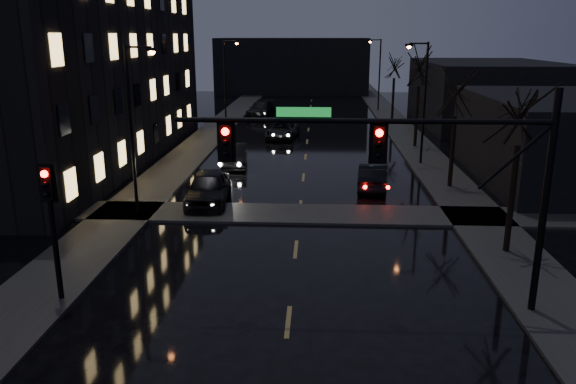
# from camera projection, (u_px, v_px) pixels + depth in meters

# --- Properties ---
(sidewalk_left) EXTENTS (3.00, 140.00, 0.12)m
(sidewalk_left) POSITION_uv_depth(u_px,v_px,m) (197.00, 147.00, 43.44)
(sidewalk_left) COLOR #2D2D2B
(sidewalk_left) RESTS_ON ground
(sidewalk_right) EXTENTS (3.00, 140.00, 0.12)m
(sidewalk_right) POSITION_uv_depth(u_px,v_px,m) (418.00, 149.00, 42.59)
(sidewalk_right) COLOR #2D2D2B
(sidewalk_right) RESTS_ON ground
(sidewalk_cross) EXTENTS (40.00, 3.00, 0.12)m
(sidewalk_cross) POSITION_uv_depth(u_px,v_px,m) (299.00, 214.00, 27.15)
(sidewalk_cross) COLOR #2D2D2B
(sidewalk_cross) RESTS_ON ground
(apartment_block) EXTENTS (12.00, 30.00, 12.00)m
(apartment_block) POSITION_uv_depth(u_px,v_px,m) (59.00, 73.00, 37.43)
(apartment_block) COLOR black
(apartment_block) RESTS_ON ground
(commercial_right_near) EXTENTS (10.00, 14.00, 5.00)m
(commercial_right_near) POSITION_uv_depth(u_px,v_px,m) (567.00, 139.00, 32.93)
(commercial_right_near) COLOR black
(commercial_right_near) RESTS_ON ground
(commercial_right_far) EXTENTS (12.00, 18.00, 6.00)m
(commercial_right_far) POSITION_uv_depth(u_px,v_px,m) (486.00, 93.00, 53.87)
(commercial_right_far) COLOR black
(commercial_right_far) RESTS_ON ground
(far_block) EXTENTS (22.00, 10.00, 8.00)m
(far_block) POSITION_uv_depth(u_px,v_px,m) (292.00, 66.00, 83.45)
(far_block) COLOR black
(far_block) RESTS_ON ground
(signal_mast) EXTENTS (11.11, 0.41, 7.00)m
(signal_mast) POSITION_uv_depth(u_px,v_px,m) (420.00, 160.00, 16.52)
(signal_mast) COLOR black
(signal_mast) RESTS_ON ground
(signal_pole_left) EXTENTS (0.35, 0.41, 4.53)m
(signal_pole_left) POSITION_uv_depth(u_px,v_px,m) (51.00, 214.00, 17.59)
(signal_pole_left) COLOR black
(signal_pole_left) RESTS_ON ground
(tree_near) EXTENTS (3.52, 3.52, 8.08)m
(tree_near) POSITION_uv_depth(u_px,v_px,m) (523.00, 97.00, 20.74)
(tree_near) COLOR black
(tree_near) RESTS_ON ground
(tree_mid_a) EXTENTS (3.30, 3.30, 7.58)m
(tree_mid_a) POSITION_uv_depth(u_px,v_px,m) (458.00, 84.00, 30.46)
(tree_mid_a) COLOR black
(tree_mid_a) RESTS_ON ground
(tree_mid_b) EXTENTS (3.74, 3.74, 8.59)m
(tree_mid_b) POSITION_uv_depth(u_px,v_px,m) (420.00, 60.00, 41.79)
(tree_mid_b) COLOR black
(tree_mid_b) RESTS_ON ground
(tree_far) EXTENTS (3.43, 3.43, 7.88)m
(tree_far) POSITION_uv_depth(u_px,v_px,m) (395.00, 60.00, 55.40)
(tree_far) COLOR black
(tree_far) RESTS_ON ground
(streetlight_l_near) EXTENTS (1.53, 0.28, 8.00)m
(streetlight_l_near) POSITION_uv_depth(u_px,v_px,m) (135.00, 117.00, 25.78)
(streetlight_l_near) COLOR black
(streetlight_l_near) RESTS_ON ground
(streetlight_l_far) EXTENTS (1.53, 0.28, 8.00)m
(streetlight_l_far) POSITION_uv_depth(u_px,v_px,m) (227.00, 76.00, 51.74)
(streetlight_l_far) COLOR black
(streetlight_l_far) RESTS_ON ground
(streetlight_r_mid) EXTENTS (1.53, 0.28, 8.00)m
(streetlight_r_mid) POSITION_uv_depth(u_px,v_px,m) (422.00, 93.00, 36.56)
(streetlight_r_mid) COLOR black
(streetlight_r_mid) RESTS_ON ground
(streetlight_r_far) EXTENTS (1.53, 0.28, 8.00)m
(streetlight_r_far) POSITION_uv_depth(u_px,v_px,m) (378.00, 68.00, 63.48)
(streetlight_r_far) COLOR black
(streetlight_r_far) RESTS_ON ground
(oncoming_car_a) EXTENTS (2.28, 5.14, 1.72)m
(oncoming_car_a) POSITION_uv_depth(u_px,v_px,m) (208.00, 188.00, 28.78)
(oncoming_car_a) COLOR black
(oncoming_car_a) RESTS_ON ground
(oncoming_car_b) EXTENTS (2.00, 4.60, 1.47)m
(oncoming_car_b) POSITION_uv_depth(u_px,v_px,m) (235.00, 156.00, 36.99)
(oncoming_car_b) COLOR black
(oncoming_car_b) RESTS_ON ground
(oncoming_car_c) EXTENTS (2.89, 5.22, 1.38)m
(oncoming_car_c) POSITION_uv_depth(u_px,v_px,m) (282.00, 130.00, 47.13)
(oncoming_car_c) COLOR black
(oncoming_car_c) RESTS_ON ground
(oncoming_car_d) EXTENTS (2.93, 5.76, 1.60)m
(oncoming_car_d) POSITION_uv_depth(u_px,v_px,m) (261.00, 109.00, 59.52)
(oncoming_car_d) COLOR black
(oncoming_car_d) RESTS_ON ground
(lead_car) EXTENTS (2.00, 4.58, 1.46)m
(lead_car) POSITION_uv_depth(u_px,v_px,m) (373.00, 177.00, 31.57)
(lead_car) COLOR black
(lead_car) RESTS_ON ground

